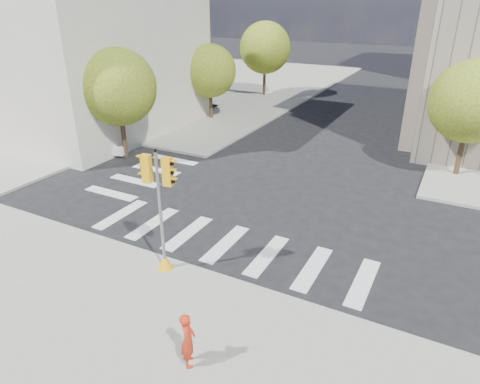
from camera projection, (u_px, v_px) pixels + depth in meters
name	position (u px, v px, depth m)	size (l,w,h in m)	color
ground	(250.00, 223.00, 18.45)	(160.00, 160.00, 0.00)	black
sidewalk_far_left	(195.00, 84.00, 47.83)	(28.00, 40.00, 0.15)	gray
classical_building	(52.00, 35.00, 30.71)	(19.00, 15.00, 12.70)	beige
tree_lw_near	(118.00, 87.00, 24.38)	(4.40, 4.40, 6.41)	#382616
tree_lw_mid	(210.00, 71.00, 32.61)	(4.00, 4.00, 5.77)	#382616
tree_lw_far	(265.00, 48.00, 40.34)	(4.80, 4.80, 6.95)	#382616
tree_re_near	(472.00, 102.00, 21.63)	(4.20, 4.20, 6.16)	#382616
tree_re_mid	(478.00, 65.00, 31.16)	(4.60, 4.60, 6.66)	#382616
tree_re_far	(479.00, 55.00, 41.02)	(4.00, 4.00, 5.88)	#382616
traffic_signal	(161.00, 221.00, 14.37)	(1.08, 0.56, 4.42)	#ECA20C
photographer	(188.00, 340.00, 10.86)	(0.58, 0.38, 1.59)	red
planter_wall	(78.00, 149.00, 26.28)	(6.00, 0.40, 0.50)	white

